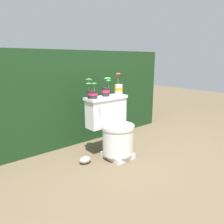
# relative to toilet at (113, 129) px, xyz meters

# --- Properties ---
(ground_plane) EXTENTS (12.00, 12.00, 0.00)m
(ground_plane) POSITION_rel_toilet_xyz_m (-0.01, -0.09, -0.33)
(ground_plane) COLOR brown
(hedge_backdrop) EXTENTS (2.81, 0.93, 1.23)m
(hedge_backdrop) POSITION_rel_toilet_xyz_m (-0.01, 1.04, 0.28)
(hedge_backdrop) COLOR #193819
(hedge_backdrop) RESTS_ON ground
(toilet) EXTENTS (0.52, 0.50, 0.70)m
(toilet) POSITION_rel_toilet_xyz_m (0.00, 0.00, 0.00)
(toilet) COLOR silver
(toilet) RESTS_ON ground
(potted_plant_left) EXTENTS (0.13, 0.14, 0.22)m
(potted_plant_left) POSITION_rel_toilet_xyz_m (-0.20, 0.12, 0.44)
(potted_plant_left) COLOR #262628
(potted_plant_left) RESTS_ON toilet
(potted_plant_midleft) EXTENTS (0.12, 0.10, 0.22)m
(potted_plant_midleft) POSITION_rel_toilet_xyz_m (0.01, 0.14, 0.45)
(potted_plant_midleft) COLOR #262628
(potted_plant_midleft) RESTS_ON toilet
(potted_plant_middle) EXTENTS (0.10, 0.10, 0.26)m
(potted_plant_middle) POSITION_rel_toilet_xyz_m (0.20, 0.13, 0.45)
(potted_plant_middle) COLOR beige
(potted_plant_middle) RESTS_ON toilet
(garden_stone) EXTENTS (0.13, 0.11, 0.07)m
(garden_stone) POSITION_rel_toilet_xyz_m (-0.37, 0.04, -0.30)
(garden_stone) COLOR gray
(garden_stone) RESTS_ON ground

